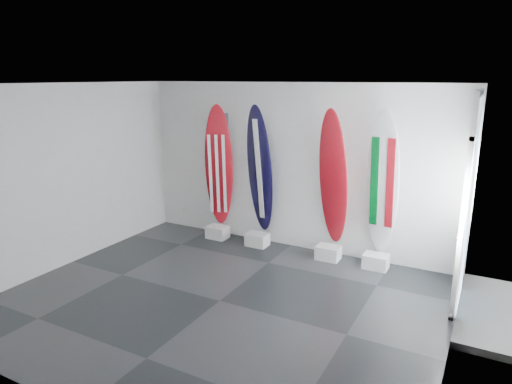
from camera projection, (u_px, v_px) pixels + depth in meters
The scene contains 16 objects.
floor at pixel (220, 301), 6.46m from camera, with size 6.00×6.00×0.00m, color black.
ceiling at pixel (215, 84), 5.72m from camera, with size 6.00×6.00×0.00m, color white.
wall_back at pixel (293, 167), 8.23m from camera, with size 6.00×6.00×0.00m, color white.
wall_front at pixel (62, 265), 3.96m from camera, with size 6.00×6.00×0.00m, color white.
wall_left at pixel (64, 177), 7.46m from camera, with size 5.00×5.00×0.00m, color white.
wall_right at pixel (461, 235), 4.72m from camera, with size 5.00×5.00×0.00m, color white.
display_block_usa at pixel (218, 232), 8.95m from camera, with size 0.40×0.30×0.24m, color white.
surfboard_usa at pixel (219, 166), 8.72m from camera, with size 0.54×0.08×2.38m, color maroon.
display_block_navy at pixel (257, 239), 8.55m from camera, with size 0.40×0.30×0.24m, color white.
surfboard_navy at pixel (260, 170), 8.31m from camera, with size 0.54×0.08×2.40m, color black.
display_block_swiss at pixel (328, 253), 7.91m from camera, with size 0.40×0.30×0.24m, color white.
surfboard_swiss at pixel (333, 178), 7.68m from camera, with size 0.54×0.08×2.39m, color maroon.
display_block_italy at pixel (376, 261), 7.53m from camera, with size 0.40×0.30×0.24m, color white.
surfboard_italy at pixel (383, 183), 7.29m from camera, with size 0.54×0.08×2.41m, color white.
wall_outlet at pixel (185, 210), 9.62m from camera, with size 0.09×0.02×0.13m, color silver.
glass_door at pixel (468, 205), 6.08m from camera, with size 0.12×1.16×2.85m, color white, non-canonical shape.
Camera 1 is at (3.22, -4.95, 3.09)m, focal length 31.94 mm.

